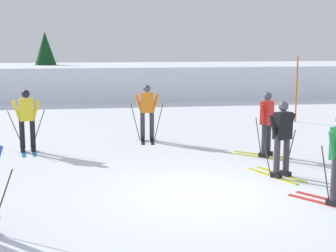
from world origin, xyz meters
TOP-DOWN VIEW (x-y plane):
  - ground_plane at (0.00, 0.00)m, footprint 120.00×120.00m
  - far_snow_ridge at (0.00, 18.71)m, footprint 80.00×6.48m
  - skier_black at (1.95, 1.00)m, footprint 0.96×1.62m
  - skier_yellow at (-3.97, 4.53)m, footprint 0.99×1.64m
  - skier_orange at (-0.56, 5.63)m, footprint 1.00×1.62m
  - skier_red at (2.28, 3.00)m, footprint 1.45×1.33m
  - trail_marker_pole at (5.33, 8.43)m, footprint 0.06×0.06m
  - conifer_far_left at (-4.69, 19.20)m, footprint 1.82×1.82m

SIDE VIEW (x-z plane):
  - ground_plane at x=0.00m, z-range 0.00..0.00m
  - far_snow_ridge at x=0.00m, z-range 0.00..1.70m
  - skier_red at x=2.28m, z-range 0.06..1.77m
  - skier_black at x=1.95m, z-range 0.06..1.77m
  - skier_yellow at x=-3.97m, z-range 0.06..1.77m
  - skier_orange at x=-0.56m, z-range 0.06..1.77m
  - trail_marker_pole at x=5.33m, z-range 0.00..2.45m
  - conifer_far_left at x=-4.69m, z-range 0.33..3.83m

